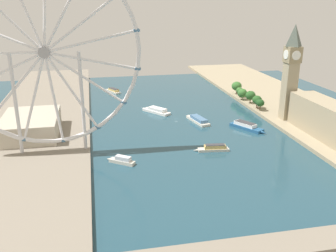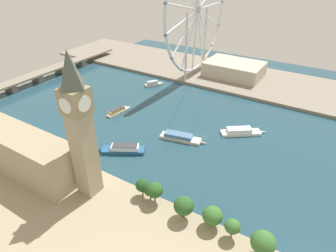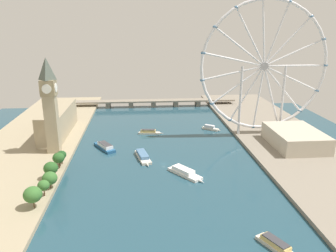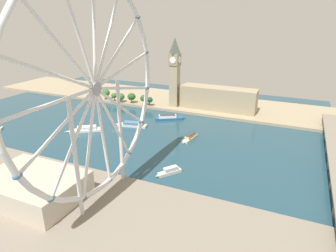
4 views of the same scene
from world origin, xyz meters
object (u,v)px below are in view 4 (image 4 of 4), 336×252
tour_boat_0 (169,118)px  tour_boat_3 (190,137)px  riverside_hall (33,187)px  ferris_wheel (95,89)px  tour_boat_4 (132,124)px  tour_boat_5 (169,171)px  parliament_block (218,98)px  clock_tower (175,72)px  tour_boat_1 (85,129)px

tour_boat_0 → tour_boat_3: 59.19m
riverside_hall → tour_boat_0: bearing=175.5°
tour_boat_3 → ferris_wheel: bearing=-1.2°
tour_boat_4 → tour_boat_5: tour_boat_5 is taller
parliament_block → tour_boat_4: (85.72, -68.25, -14.41)m
ferris_wheel → parliament_block: bearing=175.1°
riverside_hall → tour_boat_3: 144.62m
tour_boat_4 → tour_boat_5: (74.97, 75.83, 0.09)m
parliament_block → tour_boat_0: parliament_block is taller
tour_boat_3 → tour_boat_5: bearing=14.3°
tour_boat_0 → tour_boat_4: 44.04m
clock_tower → tour_boat_0: 61.86m
riverside_hall → tour_boat_3: size_ratio=2.28×
parliament_block → ferris_wheel: size_ratio=0.68×
tour_boat_3 → tour_boat_5: tour_boat_5 is taller
tour_boat_4 → ferris_wheel: bearing=100.6°
clock_tower → tour_boat_3: clock_tower is taller
tour_boat_0 → parliament_block: bearing=19.9°
tour_boat_3 → tour_boat_4: 67.75m
riverside_hall → tour_boat_5: 91.91m
tour_boat_3 → tour_boat_4: (-7.44, -67.34, -0.00)m
ferris_wheel → riverside_hall: 74.99m
tour_boat_1 → parliament_block: bearing=-168.2°
ferris_wheel → tour_boat_1: ferris_wheel is taller
clock_tower → tour_boat_4: 90.52m
tour_boat_0 → tour_boat_5: 120.82m
clock_tower → ferris_wheel: (198.16, 35.56, 25.67)m
tour_boat_4 → tour_boat_1: bearing=29.1°
tour_boat_3 → tour_boat_0: bearing=-129.1°
ferris_wheel → tour_boat_3: ferris_wheel is taller
ferris_wheel → tour_boat_5: ferris_wheel is taller
tour_boat_0 → tour_boat_5: bearing=-96.2°
clock_tower → ferris_wheel: bearing=10.2°
ferris_wheel → tour_boat_1: size_ratio=4.15×
parliament_block → tour_boat_0: size_ratio=2.72×
riverside_hall → parliament_block: bearing=166.2°
clock_tower → riverside_hall: (218.61, -2.78, -35.45)m
ferris_wheel → tour_boat_0: bearing=-171.1°
ferris_wheel → tour_boat_1: bearing=-135.7°
tour_boat_1 → tour_boat_3: 106.07m
tour_boat_0 → tour_boat_1: tour_boat_0 is taller
tour_boat_1 → tour_boat_3: tour_boat_1 is taller
riverside_hall → tour_boat_1: 119.84m
clock_tower → tour_boat_3: bearing=31.5°
tour_boat_0 → tour_boat_5: (110.23, 49.46, -0.22)m
ferris_wheel → tour_boat_5: (-45.53, 25.08, -69.52)m
clock_tower → tour_boat_5: 169.99m
clock_tower → tour_boat_4: bearing=-11.1°
tour_boat_5 → ferris_wheel: bearing=7.4°
parliament_block → tour_boat_5: size_ratio=4.66×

